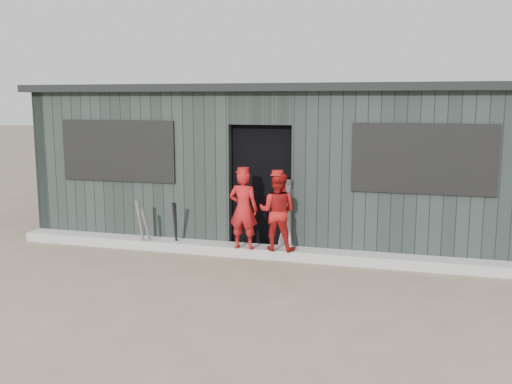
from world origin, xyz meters
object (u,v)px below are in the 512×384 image
(player_grey_back, at_px, (292,217))
(dugout, at_px, (282,161))
(bat_mid, at_px, (147,229))
(player_red_right, at_px, (277,211))
(bat_right, at_px, (176,226))
(bat_left, at_px, (141,225))
(player_red_left, at_px, (243,209))

(player_grey_back, distance_m, dugout, 1.58)
(bat_mid, bearing_deg, player_red_right, 2.24)
(bat_right, height_order, dugout, dugout)
(bat_left, distance_m, player_red_right, 2.22)
(bat_left, bearing_deg, bat_mid, 12.12)
(bat_left, bearing_deg, player_grey_back, 13.62)
(player_grey_back, xyz_separation_m, dugout, (-0.47, 1.32, 0.72))
(player_red_right, bearing_deg, player_grey_back, -104.51)
(bat_mid, height_order, dugout, dugout)
(dugout, bearing_deg, bat_mid, -133.17)
(bat_left, height_order, bat_mid, bat_left)
(player_red_left, xyz_separation_m, player_grey_back, (0.63, 0.52, -0.19))
(bat_right, relative_size, player_red_left, 0.68)
(bat_right, xyz_separation_m, dugout, (1.30, 1.76, 0.89))
(bat_mid, bearing_deg, player_red_left, 0.67)
(bat_left, distance_m, player_red_left, 1.72)
(bat_right, distance_m, dugout, 2.37)
(player_red_left, height_order, player_red_right, player_red_left)
(player_grey_back, bearing_deg, player_red_left, 28.26)
(bat_left, bearing_deg, bat_right, 12.19)
(player_red_left, bearing_deg, bat_left, 1.46)
(player_red_left, bearing_deg, dugout, -94.79)
(bat_mid, distance_m, player_grey_back, 2.29)
(bat_mid, distance_m, bat_right, 0.46)
(bat_right, bearing_deg, player_grey_back, 14.06)
(player_red_left, distance_m, player_grey_back, 0.84)
(bat_left, height_order, dugout, dugout)
(bat_left, xyz_separation_m, bat_mid, (0.10, 0.02, -0.07))
(bat_right, bearing_deg, player_red_right, -0.49)
(player_red_right, bearing_deg, dugout, -78.68)
(bat_mid, height_order, bat_right, bat_right)
(player_red_left, bearing_deg, player_red_right, -172.79)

